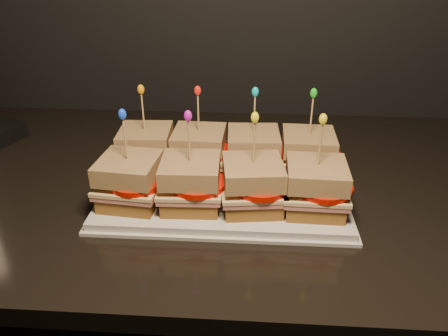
{
  "coord_description": "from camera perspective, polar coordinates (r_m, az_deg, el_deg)",
  "views": [
    {
      "loc": [
        0.76,
        0.94,
        1.3
      ],
      "look_at": [
        0.72,
        1.59,
        0.94
      ],
      "focal_mm": 35.0,
      "sensor_mm": 36.0,
      "label": 1
    }
  ],
  "objects": [
    {
      "name": "granite_slab",
      "position": [
        0.86,
        -10.82,
        -1.72
      ],
      "size": [
        2.43,
        0.7,
        0.03
      ],
      "primitive_type": "cube",
      "color": "black",
      "rests_on": "cabinet"
    },
    {
      "name": "platter",
      "position": [
        0.77,
        -0.0,
        -3.03
      ],
      "size": [
        0.41,
        0.26,
        0.02
      ],
      "primitive_type": "cube",
      "color": "silver",
      "rests_on": "granite_slab"
    },
    {
      "name": "platter_rim",
      "position": [
        0.77,
        -0.0,
        -3.41
      ],
      "size": [
        0.42,
        0.27,
        0.01
      ],
      "primitive_type": "cube",
      "color": "silver",
      "rests_on": "granite_slab"
    },
    {
      "name": "sandwich_0_bread_bot",
      "position": [
        0.83,
        -9.94,
        0.74
      ],
      "size": [
        0.09,
        0.09,
        0.02
      ],
      "primitive_type": "cube",
      "rotation": [
        0.0,
        0.0,
        0.05
      ],
      "color": "brown",
      "rests_on": "platter"
    },
    {
      "name": "sandwich_0_ham",
      "position": [
        0.82,
        -10.04,
        1.75
      ],
      "size": [
        0.1,
        0.1,
        0.01
      ],
      "primitive_type": "cube",
      "rotation": [
        0.0,
        0.0,
        0.05
      ],
      "color": "#B05553",
      "rests_on": "sandwich_0_bread_bot"
    },
    {
      "name": "sandwich_0_cheese",
      "position": [
        0.82,
        -10.08,
        2.19
      ],
      "size": [
        0.1,
        0.1,
        0.01
      ],
      "primitive_type": "cube",
      "rotation": [
        0.0,
        0.0,
        0.05
      ],
      "color": "#F4D492",
      "rests_on": "sandwich_0_ham"
    },
    {
      "name": "sandwich_0_tomato",
      "position": [
        0.81,
        -9.39,
        2.46
      ],
      "size": [
        0.09,
        0.09,
        0.01
      ],
      "primitive_type": "cylinder",
      "color": "red",
      "rests_on": "sandwich_0_cheese"
    },
    {
      "name": "sandwich_0_bread_top",
      "position": [
        0.81,
        -10.24,
        3.95
      ],
      "size": [
        0.1,
        0.1,
        0.03
      ],
      "primitive_type": "cube",
      "rotation": [
        0.0,
        0.0,
        0.05
      ],
      "color": "#66320D",
      "rests_on": "sandwich_0_tomato"
    },
    {
      "name": "sandwich_0_pick",
      "position": [
        0.79,
        -10.52,
        6.96
      ],
      "size": [
        0.0,
        0.0,
        0.09
      ],
      "primitive_type": "cylinder",
      "color": "tan",
      "rests_on": "sandwich_0_bread_top"
    },
    {
      "name": "sandwich_0_frill",
      "position": [
        0.77,
        -10.81,
        10.06
      ],
      "size": [
        0.01,
        0.01,
        0.02
      ],
      "primitive_type": "ellipsoid",
      "color": "orange",
      "rests_on": "sandwich_0_pick"
    },
    {
      "name": "sandwich_1_bread_bot",
      "position": [
        0.81,
        -3.18,
        0.54
      ],
      "size": [
        0.09,
        0.09,
        0.02
      ],
      "primitive_type": "cube",
      "rotation": [
        0.0,
        0.0,
        -0.03
      ],
      "color": "brown",
      "rests_on": "platter"
    },
    {
      "name": "sandwich_1_ham",
      "position": [
        0.8,
        -3.22,
        1.57
      ],
      "size": [
        0.1,
        0.1,
        0.01
      ],
      "primitive_type": "cube",
      "rotation": [
        0.0,
        0.0,
        -0.03
      ],
      "color": "#B05553",
      "rests_on": "sandwich_1_bread_bot"
    },
    {
      "name": "sandwich_1_cheese",
      "position": [
        0.8,
        -3.23,
        2.02
      ],
      "size": [
        0.1,
        0.1,
        0.01
      ],
      "primitive_type": "cube",
      "rotation": [
        0.0,
        0.0,
        -0.03
      ],
      "color": "#F4D492",
      "rests_on": "sandwich_1_ham"
    },
    {
      "name": "sandwich_1_tomato",
      "position": [
        0.79,
        -2.43,
        2.29
      ],
      "size": [
        0.09,
        0.09,
        0.01
      ],
      "primitive_type": "cylinder",
      "color": "red",
      "rests_on": "sandwich_1_cheese"
    },
    {
      "name": "sandwich_1_bread_top",
      "position": [
        0.79,
        -3.28,
        3.81
      ],
      "size": [
        0.09,
        0.09,
        0.03
      ],
      "primitive_type": "cube",
      "rotation": [
        0.0,
        0.0,
        -0.03
      ],
      "color": "#66320D",
      "rests_on": "sandwich_1_tomato"
    },
    {
      "name": "sandwich_1_pick",
      "position": [
        0.77,
        -3.37,
        6.89
      ],
      "size": [
        0.0,
        0.0,
        0.09
      ],
      "primitive_type": "cylinder",
      "color": "tan",
      "rests_on": "sandwich_1_bread_top"
    },
    {
      "name": "sandwich_1_frill",
      "position": [
        0.76,
        -3.47,
        10.07
      ],
      "size": [
        0.01,
        0.01,
        0.02
      ],
      "primitive_type": "ellipsoid",
      "color": "red",
      "rests_on": "sandwich_1_pick"
    },
    {
      "name": "sandwich_2_bread_bot",
      "position": [
        0.81,
        3.76,
        0.32
      ],
      "size": [
        0.09,
        0.09,
        0.02
      ],
      "primitive_type": "cube",
      "rotation": [
        0.0,
        0.0,
        0.05
      ],
      "color": "brown",
      "rests_on": "platter"
    },
    {
      "name": "sandwich_2_ham",
      "position": [
        0.8,
        3.8,
        1.36
      ],
      "size": [
        0.1,
        0.1,
        0.01
      ],
      "primitive_type": "cube",
      "rotation": [
        0.0,
        0.0,
        0.05
      ],
      "color": "#B05553",
      "rests_on": "sandwich_2_bread_bot"
    },
    {
      "name": "sandwich_2_cheese",
      "position": [
        0.8,
        3.81,
        1.81
      ],
      "size": [
        0.1,
        0.1,
        0.01
      ],
      "primitive_type": "cube",
      "rotation": [
        0.0,
        0.0,
        0.05
      ],
      "color": "#F4D492",
      "rests_on": "sandwich_2_ham"
    },
    {
      "name": "sandwich_2_tomato",
      "position": [
        0.79,
        4.7,
        2.08
      ],
      "size": [
        0.09,
        0.09,
        0.01
      ],
      "primitive_type": "cylinder",
      "color": "red",
      "rests_on": "sandwich_2_cheese"
    },
    {
      "name": "sandwich_2_bread_top",
      "position": [
        0.78,
        3.88,
        3.61
      ],
      "size": [
        0.1,
        0.1,
        0.03
      ],
      "primitive_type": "cube",
      "rotation": [
        0.0,
        0.0,
        0.05
      ],
      "color": "#66320D",
      "rests_on": "sandwich_2_tomato"
    },
    {
      "name": "sandwich_2_pick",
      "position": [
        0.77,
        3.98,
        6.71
      ],
      "size": [
        0.0,
        0.0,
        0.09
      ],
      "primitive_type": "cylinder",
      "color": "tan",
      "rests_on": "sandwich_2_bread_top"
    },
    {
      "name": "sandwich_2_frill",
      "position": [
        0.75,
        4.1,
        9.91
      ],
      "size": [
        0.01,
        0.01,
        0.02
      ],
      "primitive_type": "ellipsoid",
      "color": "#09ACB6",
      "rests_on": "sandwich_2_pick"
    },
    {
      "name": "sandwich_3_bread_bot",
      "position": [
        0.81,
        10.69,
        0.1
      ],
      "size": [
        0.09,
        0.09,
        0.02
      ],
      "primitive_type": "cube",
      "rotation": [
        0.0,
        0.0,
        -0.02
      ],
      "color": "brown",
      "rests_on": "platter"
    },
    {
      "name": "sandwich_3_ham",
      "position": [
        0.81,
        10.8,
        1.13
      ],
      "size": [
        0.1,
        0.1,
        0.01
      ],
      "primitive_type": "cube",
      "rotation": [
        0.0,
        0.0,
        -0.02
      ],
      "color": "#B05553",
      "rests_on": "sandwich_3_bread_bot"
    },
    {
      "name": "sandwich_3_cheese",
      "position": [
        0.8,
        10.84,
        1.58
      ],
      "size": [
        0.1,
        0.1,
        0.01
      ],
      "primitive_type": "cube",
      "rotation": [
        0.0,
        0.0,
        -0.02
      ],
      "color": "#F4D492",
      "rests_on": "sandwich_3_ham"
    },
    {
      "name": "sandwich_3_tomato",
      "position": [
        0.8,
        11.79,
        1.84
      ],
      "size": [
        0.09,
        0.09,
        0.01
      ],
      "primitive_type": "cylinder",
      "color": "red",
      "rests_on": "sandwich_3_cheese"
    },
    {
      "name": "sandwich_3_bread_top",
      "position": [
        0.79,
        11.02,
        3.36
      ],
      "size": [
        0.09,
        0.09,
        0.03
      ],
      "primitive_type": "cube",
      "rotation": [
        0.0,
        0.0,
        -0.02
      ],
      "color": "#66320D",
      "rests_on": "sandwich_3_tomato"
    },
    {
      "name": "sandwich_3_pick",
      "position": [
        0.77,
        11.32,
        6.42
      ],
      "size": [
        0.0,
        0.0,
        0.09
      ],
      "primitive_type": "cylinder",
      "color": "tan",
      "rests_on": "sandwich_3_bread_top"
    },
    {
      "name": "sandwich_3_frill",
      "position": [
        0.76,
        11.64,
        9.58
      ],
      "size": [
        0.01,
        0.01,
        0.02
      ],
      "primitive_type": "ellipsoid",
      "color": "green",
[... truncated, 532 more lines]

